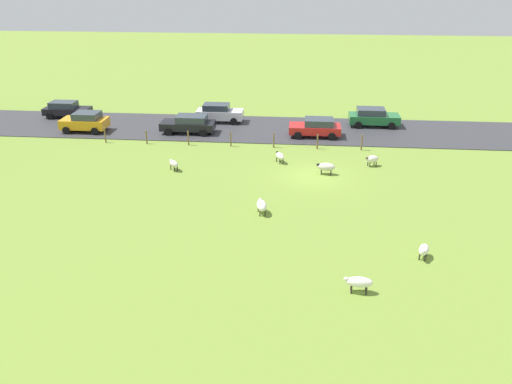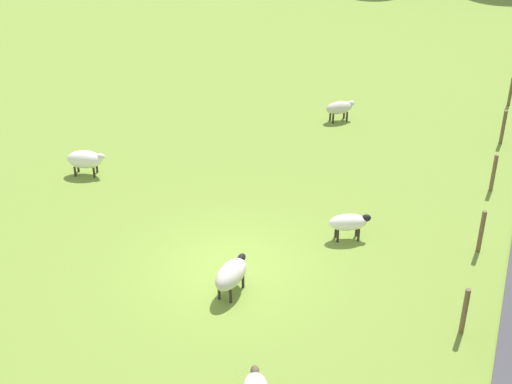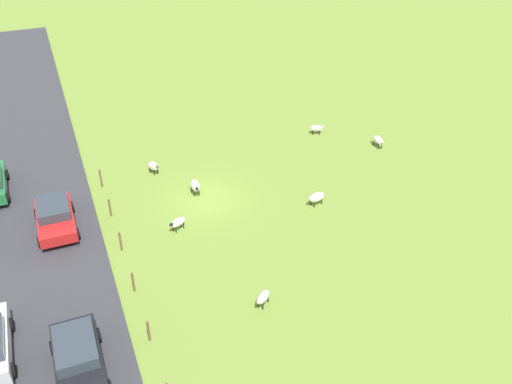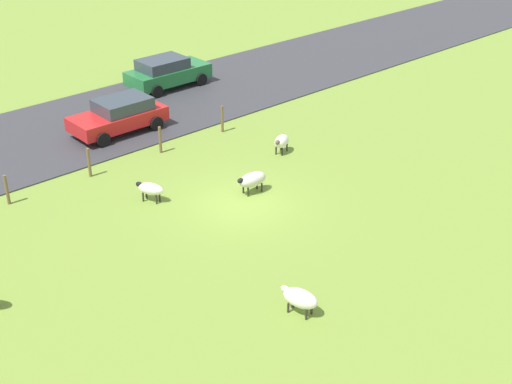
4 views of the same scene
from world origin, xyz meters
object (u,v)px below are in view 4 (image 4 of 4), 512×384
(sheep_5, at_px, (252,180))
(car_0, at_px, (119,115))
(sheep_1, at_px, (282,141))
(sheep_2, at_px, (150,189))
(car_1, at_px, (167,72))
(sheep_3, at_px, (300,298))

(sheep_5, distance_m, car_0, 8.43)
(sheep_1, height_order, car_0, car_0)
(sheep_2, relative_size, car_1, 0.26)
(sheep_3, relative_size, car_1, 0.28)
(sheep_1, relative_size, sheep_2, 0.94)
(sheep_1, bearing_deg, car_0, 30.84)
(sheep_1, relative_size, car_1, 0.24)
(sheep_1, relative_size, car_0, 0.25)
(sheep_2, relative_size, sheep_3, 0.92)
(sheep_1, height_order, sheep_5, sheep_5)
(sheep_1, xyz_separation_m, sheep_3, (-8.34, 7.25, -0.01))
(sheep_1, relative_size, sheep_5, 0.82)
(sheep_5, xyz_separation_m, car_0, (8.41, 0.57, 0.31))
(sheep_1, xyz_separation_m, car_0, (6.53, 3.90, 0.32))
(car_0, distance_m, car_1, 6.19)
(sheep_1, distance_m, car_0, 7.62)
(sheep_3, distance_m, sheep_5, 7.56)
(car_1, bearing_deg, sheep_3, 155.27)
(sheep_5, bearing_deg, car_1, -20.86)
(car_0, bearing_deg, sheep_1, -149.16)
(car_1, bearing_deg, car_0, 124.34)
(sheep_3, bearing_deg, sheep_2, -4.37)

